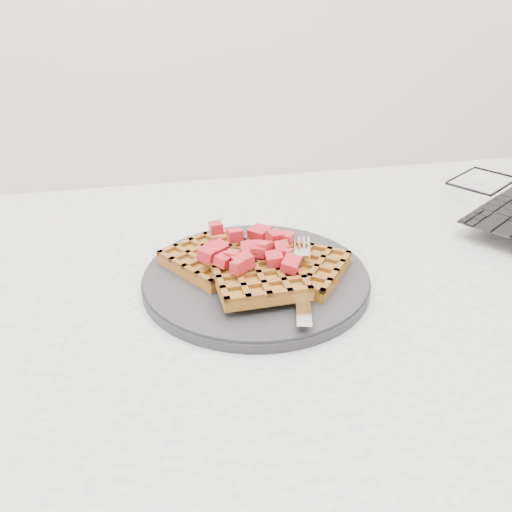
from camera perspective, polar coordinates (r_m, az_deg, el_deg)
name	(u,v)px	position (r m, az deg, el deg)	size (l,w,h in m)	color
table	(337,359)	(0.78, 8.07, -10.14)	(1.20, 0.80, 0.75)	silver
plate	(256,279)	(0.71, 0.00, -2.28)	(0.28, 0.28, 0.02)	black
waffles	(257,267)	(0.70, 0.08, -1.07)	(0.24, 0.20, 0.03)	#945C1F
strawberry_pile	(256,246)	(0.69, 0.00, 1.03)	(0.15, 0.15, 0.02)	#87000B
fork	(302,280)	(0.68, 4.62, -2.45)	(0.02, 0.18, 0.02)	silver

